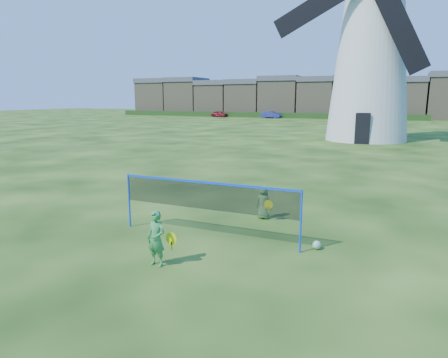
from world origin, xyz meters
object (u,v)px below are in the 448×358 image
at_px(player_girl, 156,239).
at_px(car_left, 220,114).
at_px(windmill, 371,56).
at_px(player_boy, 264,202).
at_px(car_right, 271,115).
at_px(play_ball, 317,245).
at_px(badminton_net, 207,197).

xyz_separation_m(player_girl, car_left, (-28.71, 66.63, -0.02)).
bearing_deg(windmill, player_boy, -91.83).
distance_m(player_boy, car_right, 65.16).
xyz_separation_m(player_boy, play_ball, (2.02, -1.95, -0.41)).
distance_m(car_left, car_right, 10.78).
height_order(player_boy, car_left, car_left).
xyz_separation_m(windmill, badminton_net, (-1.66, -28.63, -6.12)).
distance_m(play_ball, car_right, 67.62).
relative_size(badminton_net, player_girl, 4.02).
height_order(windmill, player_girl, windmill).
height_order(player_girl, player_boy, player_girl).
bearing_deg(badminton_net, car_right, 105.70).
distance_m(play_ball, car_left, 71.65).
distance_m(badminton_net, car_left, 70.78).
xyz_separation_m(windmill, player_boy, (-0.84, -26.31, -6.75)).
distance_m(player_boy, play_ball, 2.83).
height_order(car_left, car_right, car_right).
relative_size(player_girl, play_ball, 5.71).
relative_size(windmill, car_left, 5.96).
bearing_deg(player_boy, player_girl, 79.41).
height_order(player_girl, car_right, car_right).
relative_size(car_left, car_right, 0.91).
xyz_separation_m(play_ball, car_right, (-21.00, 64.28, 0.54)).
bearing_deg(car_right, player_girl, -156.53).
distance_m(windmill, player_boy, 27.18).
distance_m(windmill, badminton_net, 29.32).
distance_m(windmill, car_right, 41.64).
height_order(player_girl, play_ball, player_girl).
xyz_separation_m(badminton_net, player_girl, (-0.24, -2.05, -0.51)).
relative_size(player_boy, play_ball, 4.68).
xyz_separation_m(player_girl, player_boy, (1.05, 4.37, -0.11)).
height_order(player_boy, car_right, car_right).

